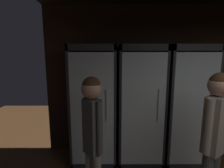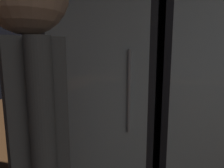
% 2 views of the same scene
% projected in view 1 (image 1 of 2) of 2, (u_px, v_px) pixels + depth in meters
% --- Properties ---
extents(wall_back, '(6.00, 0.06, 2.80)m').
position_uv_depth(wall_back, '(201.00, 81.00, 3.03)').
color(wall_back, black).
rests_on(wall_back, ground).
extents(cooler_far_left, '(0.75, 0.67, 2.05)m').
position_uv_depth(cooler_far_left, '(95.00, 106.00, 2.78)').
color(cooler_far_left, '#2B2B30').
rests_on(cooler_far_left, ground).
extents(cooler_left, '(0.75, 0.67, 2.05)m').
position_uv_depth(cooler_left, '(139.00, 106.00, 2.77)').
color(cooler_left, black).
rests_on(cooler_left, ground).
extents(cooler_center, '(0.75, 0.67, 2.05)m').
position_uv_depth(cooler_center, '(184.00, 106.00, 2.77)').
color(cooler_center, '#2B2B30').
rests_on(cooler_center, ground).
extents(shopper_near, '(0.32, 0.26, 1.69)m').
position_uv_depth(shopper_near, '(215.00, 132.00, 1.65)').
color(shopper_near, '#4C4C4C').
rests_on(shopper_near, ground).
extents(shopper_far, '(0.23, 0.22, 1.65)m').
position_uv_depth(shopper_far, '(93.00, 129.00, 1.68)').
color(shopper_far, gray).
rests_on(shopper_far, ground).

